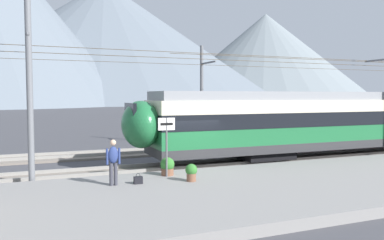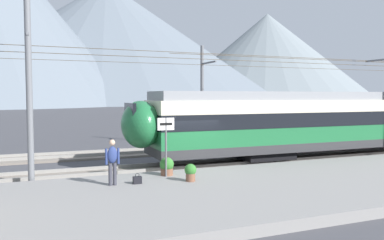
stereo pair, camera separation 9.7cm
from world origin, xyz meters
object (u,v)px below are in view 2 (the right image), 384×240
Objects in this scene: catenary_mast_far_side at (203,93)px; potted_plant_platform_edge at (167,166)px; platform_sign at (166,134)px; catenary_mast_west at (29,89)px; passenger_walking at (112,160)px; potted_plant_by_shelter at (190,171)px; handbag_beside_passenger at (137,180)px.

potted_plant_platform_edge is at bearing -120.59° from catenary_mast_far_side.
platform_sign is at bearing -115.13° from potted_plant_platform_edge.
catenary_mast_west reaches higher than passenger_walking.
catenary_mast_west reaches higher than potted_plant_by_shelter.
catenary_mast_far_side is 66.46× the size of potted_plant_by_shelter.
platform_sign is 1.42× the size of passenger_walking.
potted_plant_platform_edge reaches higher than potted_plant_by_shelter.
potted_plant_by_shelter is at bearing -9.75° from handbag_beside_passenger.
potted_plant_platform_edge is (1.52, 1.08, 0.25)m from handbag_beside_passenger.
handbag_beside_passenger is 0.59× the size of potted_plant_by_shelter.
catenary_mast_west is 5.56m from handbag_beside_passenger.
potted_plant_platform_edge is (0.12, 0.25, -1.36)m from platform_sign.
passenger_walking reaches higher than potted_plant_platform_edge.
handbag_beside_passenger is at bearing -33.15° from catenary_mast_west.
passenger_walking is at bearing -162.00° from platform_sign.
handbag_beside_passenger is at bearing -5.33° from passenger_walking.
catenary_mast_west reaches higher than handbag_beside_passenger.
handbag_beside_passenger is (-7.75, -11.63, -3.37)m from catenary_mast_far_side.
platform_sign reaches higher than passenger_walking.
passenger_walking is 2.67m from potted_plant_platform_edge.
passenger_walking is at bearing 171.62° from potted_plant_by_shelter.
handbag_beside_passenger is at bearing 170.25° from potted_plant_by_shelter.
catenary_mast_far_side is at bearing 59.53° from platform_sign.
catenary_mast_west is at bearing 146.85° from handbag_beside_passenger.
passenger_walking is 2.99m from potted_plant_by_shelter.
platform_sign is 3.54× the size of potted_plant_by_shelter.
catenary_mast_far_side is 18.75× the size of platform_sign.
catenary_mast_west is 111.72× the size of handbag_beside_passenger.
catenary_mast_west is 5.61m from platform_sign.
catenary_mast_west is at bearing 162.83° from platform_sign.
catenary_mast_far_side is 111.72× the size of handbag_beside_passenger.
potted_plant_by_shelter is at bearing -71.20° from potted_plant_platform_edge.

